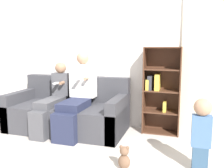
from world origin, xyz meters
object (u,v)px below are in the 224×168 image
object	(u,v)px
adult_seated	(77,93)
bookshelf	(160,89)
couch	(68,113)
child_seated	(52,98)
toddler_standing	(201,131)
teddy_bear	(124,158)

from	to	relation	value
adult_seated	bookshelf	bearing A→B (deg)	18.75
couch	child_seated	bearing A→B (deg)	-146.62
child_seated	bookshelf	size ratio (longest dim) A/B	0.81
adult_seated	toddler_standing	world-z (taller)	adult_seated
bookshelf	teddy_bear	size ratio (longest dim) A/B	4.95
child_seated	bookshelf	bearing A→B (deg)	15.70
toddler_standing	teddy_bear	size ratio (longest dim) A/B	2.95
couch	bookshelf	world-z (taller)	bookshelf
child_seated	bookshelf	distance (m)	1.67
child_seated	adult_seated	bearing A→B (deg)	6.32
adult_seated	bookshelf	world-z (taller)	bookshelf
toddler_standing	adult_seated	bearing A→B (deg)	158.59
teddy_bear	bookshelf	bearing A→B (deg)	79.51
toddler_standing	bookshelf	xyz separation A→B (m)	(-0.53, 1.08, 0.23)
child_seated	teddy_bear	xyz separation A→B (m)	(1.36, -0.84, -0.41)
child_seated	toddler_standing	bearing A→B (deg)	-16.48
teddy_bear	toddler_standing	bearing A→B (deg)	15.02
couch	adult_seated	world-z (taller)	adult_seated
child_seated	couch	bearing A→B (deg)	33.38
bookshelf	teddy_bear	distance (m)	1.42
adult_seated	teddy_bear	xyz separation A→B (m)	(0.95, -0.88, -0.50)
bookshelf	teddy_bear	bearing A→B (deg)	-100.49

